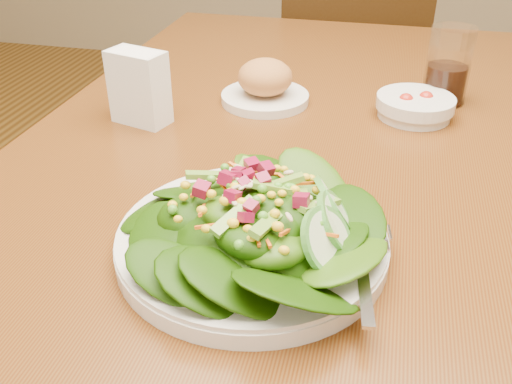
% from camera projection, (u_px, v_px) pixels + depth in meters
% --- Properties ---
extents(dining_table, '(0.90, 1.40, 0.75)m').
position_uv_depth(dining_table, '(307.00, 194.00, 0.95)').
color(dining_table, '#5C3715').
rests_on(dining_table, ground_plane).
extents(chair_far, '(0.54, 0.55, 1.00)m').
position_uv_depth(chair_far, '(347.00, 64.00, 1.87)').
color(chair_far, black).
rests_on(chair_far, ground_plane).
extents(salad_plate, '(0.31, 0.31, 0.09)m').
position_uv_depth(salad_plate, '(261.00, 228.00, 0.63)').
color(salad_plate, silver).
rests_on(salad_plate, dining_table).
extents(bread_plate, '(0.16, 0.16, 0.08)m').
position_uv_depth(bread_plate, '(265.00, 85.00, 1.00)').
color(bread_plate, silver).
rests_on(bread_plate, dining_table).
extents(tomato_bowl, '(0.13, 0.13, 0.04)m').
position_uv_depth(tomato_bowl, '(415.00, 106.00, 0.96)').
color(tomato_bowl, silver).
rests_on(tomato_bowl, dining_table).
extents(drinking_glass, '(0.08, 0.08, 0.13)m').
position_uv_depth(drinking_glass, '(447.00, 71.00, 0.99)').
color(drinking_glass, silver).
rests_on(drinking_glass, dining_table).
extents(napkin_holder, '(0.10, 0.07, 0.12)m').
position_uv_depth(napkin_holder, '(139.00, 86.00, 0.92)').
color(napkin_holder, white).
rests_on(napkin_holder, dining_table).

